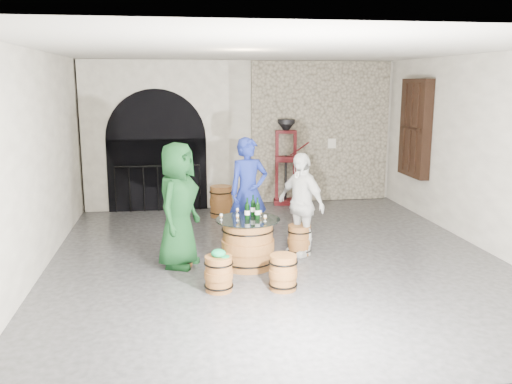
{
  "coord_description": "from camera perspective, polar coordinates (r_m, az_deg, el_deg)",
  "views": [
    {
      "loc": [
        -1.55,
        -8.14,
        2.74
      ],
      "look_at": [
        -0.29,
        0.04,
        1.05
      ],
      "focal_mm": 38.0,
      "sensor_mm": 36.0,
      "label": 1
    }
  ],
  "objects": [
    {
      "name": "barrel_table",
      "position": [
        8.13,
        -0.86,
        -5.42
      ],
      "size": [
        0.96,
        0.96,
        0.74
      ],
      "color": "brown",
      "rests_on": "ground"
    },
    {
      "name": "wine_bottle_center",
      "position": [
        8.01,
        0.16,
        -1.94
      ],
      "size": [
        0.08,
        0.08,
        0.32
      ],
      "color": "black",
      "rests_on": "barrel_table"
    },
    {
      "name": "wall_left",
      "position": [
        8.45,
        -22.02,
        2.94
      ],
      "size": [
        0.0,
        8.0,
        8.0
      ],
      "primitive_type": "plane",
      "rotation": [
        1.57,
        0.0,
        1.57
      ],
      "color": "silver",
      "rests_on": "ground"
    },
    {
      "name": "wall_back",
      "position": [
        12.29,
        -1.46,
        6.22
      ],
      "size": [
        8.0,
        0.0,
        8.0
      ],
      "primitive_type": "plane",
      "rotation": [
        1.57,
        0.0,
        0.0
      ],
      "color": "silver",
      "rests_on": "ground"
    },
    {
      "name": "person_green",
      "position": [
        8.12,
        -8.22,
        -1.39
      ],
      "size": [
        0.94,
        1.09,
        1.88
      ],
      "primitive_type": "imported",
      "rotation": [
        0.0,
        0.0,
        1.12
      ],
      "color": "#0F3817",
      "rests_on": "ground"
    },
    {
      "name": "tasting_glass_f",
      "position": [
        7.97,
        -3.68,
        -2.64
      ],
      "size": [
        0.05,
        0.05,
        0.1
      ],
      "primitive_type": null,
      "color": "#B77023",
      "rests_on": "barrel_table"
    },
    {
      "name": "wine_bottle_left",
      "position": [
        8.0,
        -0.93,
        -1.96
      ],
      "size": [
        0.08,
        0.08,
        0.32
      ],
      "color": "black",
      "rests_on": "barrel_table"
    },
    {
      "name": "wall_front",
      "position": [
        4.57,
        11.42,
        -3.16
      ],
      "size": [
        8.0,
        0.0,
        8.0
      ],
      "primitive_type": "plane",
      "rotation": [
        -1.57,
        0.0,
        0.0
      ],
      "color": "silver",
      "rests_on": "ground"
    },
    {
      "name": "tasting_glass_a",
      "position": [
        7.92,
        -1.97,
        -2.7
      ],
      "size": [
        0.05,
        0.05,
        0.1
      ],
      "primitive_type": null,
      "color": "#B77023",
      "rests_on": "barrel_table"
    },
    {
      "name": "shuttered_window",
      "position": [
        11.67,
        16.38,
        6.46
      ],
      "size": [
        0.23,
        1.1,
        2.0
      ],
      "color": "black",
      "rests_on": "wall_right"
    },
    {
      "name": "green_cap",
      "position": [
        7.19,
        -3.95,
        -6.47
      ],
      "size": [
        0.24,
        0.19,
        0.11
      ],
      "color": "#0C8547",
      "rests_on": "barrel_stool_near_left"
    },
    {
      "name": "corking_press",
      "position": [
        12.21,
        3.17,
        3.89
      ],
      "size": [
        0.8,
        0.49,
        1.92
      ],
      "rotation": [
        0.0,
        0.0,
        -0.12
      ],
      "color": "#520D12",
      "rests_on": "ground"
    },
    {
      "name": "barrel_stool_near_right",
      "position": [
        7.32,
        2.87,
        -8.46
      ],
      "size": [
        0.4,
        0.4,
        0.48
      ],
      "color": "brown",
      "rests_on": "ground"
    },
    {
      "name": "barrel_stool_left",
      "position": [
        8.3,
        -7.98,
        -6.12
      ],
      "size": [
        0.4,
        0.4,
        0.48
      ],
      "color": "brown",
      "rests_on": "ground"
    },
    {
      "name": "arched_opening",
      "position": [
        11.94,
        -10.42,
        5.79
      ],
      "size": [
        3.1,
        0.6,
        3.19
      ],
      "color": "silver",
      "rests_on": "ground"
    },
    {
      "name": "control_box",
      "position": [
        12.61,
        7.95,
        5.1
      ],
      "size": [
        0.18,
        0.1,
        0.22
      ],
      "primitive_type": "cube",
      "color": "silver",
      "rests_on": "wall_back"
    },
    {
      "name": "ceiling",
      "position": [
        8.3,
        2.11,
        14.71
      ],
      "size": [
        8.0,
        8.0,
        0.0
      ],
      "primitive_type": "plane",
      "rotation": [
        3.14,
        0.0,
        0.0
      ],
      "color": "beige",
      "rests_on": "wall_back"
    },
    {
      "name": "barrel_stool_far",
      "position": [
        9.15,
        -0.78,
        -4.32
      ],
      "size": [
        0.4,
        0.4,
        0.48
      ],
      "color": "brown",
      "rests_on": "ground"
    },
    {
      "name": "tasting_glass_c",
      "position": [
        8.31,
        -1.97,
        -2.04
      ],
      "size": [
        0.05,
        0.05,
        0.1
      ],
      "primitive_type": null,
      "color": "#B77023",
      "rests_on": "barrel_table"
    },
    {
      "name": "wall_right",
      "position": [
        9.65,
        22.96,
        3.84
      ],
      "size": [
        0.0,
        8.0,
        8.0
      ],
      "primitive_type": "plane",
      "rotation": [
        1.57,
        0.0,
        -1.57
      ],
      "color": "silver",
      "rests_on": "ground"
    },
    {
      "name": "tasting_glass_e",
      "position": [
        7.87,
        0.97,
        -2.79
      ],
      "size": [
        0.05,
        0.05,
        0.1
      ],
      "primitive_type": null,
      "color": "#B77023",
      "rests_on": "barrel_table"
    },
    {
      "name": "barrel_stool_right",
      "position": [
        8.79,
        4.59,
        -5.04
      ],
      "size": [
        0.4,
        0.4,
        0.48
      ],
      "color": "brown",
      "rests_on": "ground"
    },
    {
      "name": "person_white",
      "position": [
        8.65,
        4.74,
        -1.28
      ],
      "size": [
        0.85,
        1.04,
        1.65
      ],
      "primitive_type": "imported",
      "rotation": [
        0.0,
        0.0,
        -1.03
      ],
      "color": "silver",
      "rests_on": "ground"
    },
    {
      "name": "ground",
      "position": [
        8.73,
        1.96,
        -6.76
      ],
      "size": [
        8.0,
        8.0,
        0.0
      ],
      "primitive_type": "plane",
      "color": "#2C2C2F",
      "rests_on": "ground"
    },
    {
      "name": "person_blue",
      "position": [
        9.08,
        -0.78,
        -0.02
      ],
      "size": [
        0.75,
        0.57,
        1.84
      ],
      "primitive_type": "imported",
      "rotation": [
        0.0,
        0.0,
        0.2
      ],
      "color": "navy",
      "rests_on": "ground"
    },
    {
      "name": "wine_bottle_right",
      "position": [
        8.19,
        -0.31,
        -1.63
      ],
      "size": [
        0.08,
        0.08,
        0.32
      ],
      "color": "black",
      "rests_on": "barrel_table"
    },
    {
      "name": "stone_facing_panel",
      "position": [
        12.59,
        6.78,
        6.27
      ],
      "size": [
        3.2,
        0.12,
        3.18
      ],
      "primitive_type": "cube",
      "color": "tan",
      "rests_on": "ground"
    },
    {
      "name": "tasting_glass_b",
      "position": [
        8.15,
        0.45,
        -2.3
      ],
      "size": [
        0.05,
        0.05,
        0.1
      ],
      "primitive_type": null,
      "color": "#B77023",
      "rests_on": "barrel_table"
    },
    {
      "name": "tasting_glass_d",
      "position": [
        8.24,
        0.03,
        -2.14
      ],
      "size": [
        0.05,
        0.05,
        0.1
      ],
      "primitive_type": null,
      "color": "#B77023",
      "rests_on": "barrel_table"
    },
    {
      "name": "barrel_stool_near_left",
      "position": [
        7.28,
        -3.95,
        -8.58
      ],
      "size": [
        0.4,
        0.4,
        0.48
      ],
      "color": "brown",
      "rests_on": "ground"
    },
    {
      "name": "side_barrel",
      "position": [
        11.17,
        -3.7,
        -1.0
      ],
      "size": [
        0.48,
        0.48,
        0.64
      ],
      "rotation": [
        0.0,
        0.0,
        0.27
      ],
      "color": "brown",
      "rests_on": "ground"
    }
  ]
}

